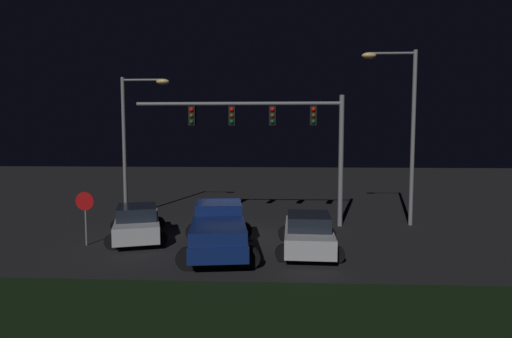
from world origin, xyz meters
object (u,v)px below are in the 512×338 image
at_px(car_sedan, 137,223).
at_px(stop_sign, 85,208).
at_px(traffic_signal_gantry, 273,125).
at_px(street_lamp_right, 403,117).
at_px(car_sedan_far, 308,233).
at_px(pickup_truck, 219,227).
at_px(street_lamp_left, 134,129).

distance_m(car_sedan, stop_sign, 2.24).
xyz_separation_m(traffic_signal_gantry, street_lamp_right, (6.44, 0.41, 0.41)).
distance_m(car_sedan_far, street_lamp_right, 8.49).
xyz_separation_m(pickup_truck, traffic_signal_gantry, (2.06, 4.87, 4.03)).
xyz_separation_m(car_sedan_far, stop_sign, (-9.09, 0.39, 0.82)).
height_order(car_sedan_far, street_lamp_right, street_lamp_right).
height_order(street_lamp_left, stop_sign, street_lamp_left).
relative_size(pickup_truck, stop_sign, 2.52).
bearing_deg(stop_sign, car_sedan, 31.90).
xyz_separation_m(car_sedan_far, traffic_signal_gantry, (-1.43, 4.58, 4.29)).
height_order(pickup_truck, stop_sign, stop_sign).
relative_size(pickup_truck, street_lamp_right, 0.65).
bearing_deg(car_sedan, car_sedan_far, -119.27).
height_order(traffic_signal_gantry, street_lamp_right, street_lamp_right).
height_order(pickup_truck, car_sedan_far, pickup_truck).
bearing_deg(car_sedan, street_lamp_right, -91.91).
height_order(traffic_signal_gantry, street_lamp_left, street_lamp_left).
bearing_deg(car_sedan_far, traffic_signal_gantry, 19.62).
relative_size(car_sedan_far, stop_sign, 2.00).
height_order(car_sedan_far, stop_sign, stop_sign).
height_order(car_sedan, street_lamp_right, street_lamp_right).
distance_m(pickup_truck, car_sedan_far, 3.51).
bearing_deg(street_lamp_right, stop_sign, -161.94).
bearing_deg(pickup_truck, car_sedan_far, -92.91).
bearing_deg(street_lamp_right, street_lamp_left, 174.59).
bearing_deg(street_lamp_left, pickup_truck, -49.87).
distance_m(street_lamp_right, stop_sign, 15.33).
xyz_separation_m(car_sedan, street_lamp_right, (12.33, 3.49, 4.70)).
height_order(pickup_truck, street_lamp_right, street_lamp_right).
distance_m(pickup_truck, traffic_signal_gantry, 6.65).
xyz_separation_m(pickup_truck, car_sedan_far, (3.49, 0.29, -0.26)).
distance_m(pickup_truck, street_lamp_right, 10.95).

